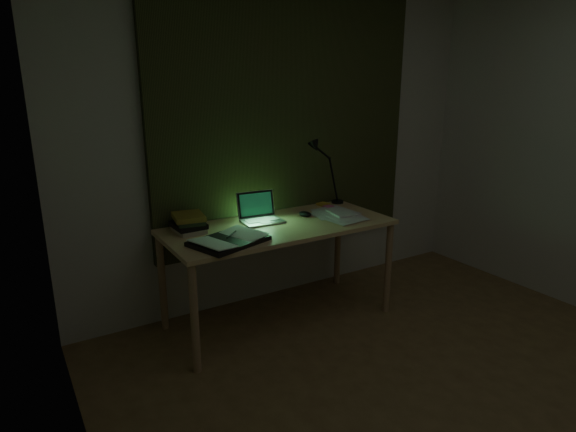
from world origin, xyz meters
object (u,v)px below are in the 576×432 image
(laptop, at_px, (262,208))
(book_stack, at_px, (189,222))
(desk, at_px, (279,273))
(desk_lamp, at_px, (338,172))
(open_textbook, at_px, (229,240))
(loose_papers, at_px, (334,214))

(laptop, relative_size, book_stack, 1.39)
(desk, relative_size, desk_lamp, 3.07)
(desk_lamp, bearing_deg, laptop, -156.46)
(open_textbook, distance_m, book_stack, 0.38)
(open_textbook, xyz_separation_m, book_stack, (-0.12, 0.36, 0.04))
(open_textbook, height_order, loose_papers, open_textbook)
(desk, distance_m, open_textbook, 0.62)
(open_textbook, relative_size, book_stack, 1.93)
(book_stack, relative_size, loose_papers, 0.62)
(open_textbook, distance_m, desk_lamp, 1.28)
(open_textbook, height_order, book_stack, book_stack)
(book_stack, bearing_deg, desk_lamp, 4.13)
(open_textbook, xyz_separation_m, loose_papers, (0.93, 0.16, -0.01))
(laptop, height_order, book_stack, laptop)
(desk, distance_m, laptop, 0.48)
(desk, bearing_deg, loose_papers, -1.06)
(book_stack, distance_m, desk_lamp, 1.32)
(open_textbook, bearing_deg, book_stack, 91.34)
(laptop, height_order, desk_lamp, desk_lamp)
(desk, distance_m, loose_papers, 0.60)
(laptop, relative_size, desk_lamp, 0.61)
(desk_lamp, bearing_deg, desk, -147.22)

